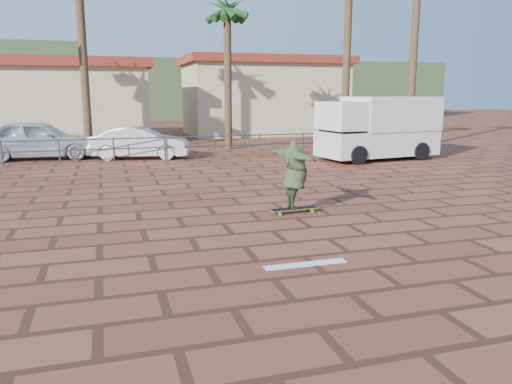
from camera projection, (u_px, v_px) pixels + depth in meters
ground at (244, 247)px, 9.00m from camera, size 120.00×120.00×0.00m
paint_stripe at (305, 264)px, 8.07m from camera, size 1.40×0.22×0.01m
guardrail at (165, 144)px, 20.13m from camera, size 24.06×0.06×1.00m
palm_center at (227, 13)px, 23.29m from camera, size 2.40×2.40×7.75m
building_west at (33, 101)px, 27.50m from camera, size 12.60×7.60×4.50m
building_east at (263, 95)px, 33.30m from camera, size 10.60×6.60×5.00m
hill_front at (124, 90)px, 55.34m from camera, size 70.00×18.00×6.00m
longboard at (294, 209)px, 11.48m from camera, size 1.20×0.34×0.12m
skateboarder at (295, 174)px, 11.32m from camera, size 0.74×2.00×1.59m
campervan at (379, 127)px, 20.49m from camera, size 5.17×2.73×2.56m
car_silver at (38, 139)px, 20.70m from camera, size 4.87×2.20×1.62m
car_white at (140, 143)px, 20.81m from camera, size 4.25×2.25×1.33m
street_sign at (374, 116)px, 21.30m from camera, size 0.48×0.22×2.47m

